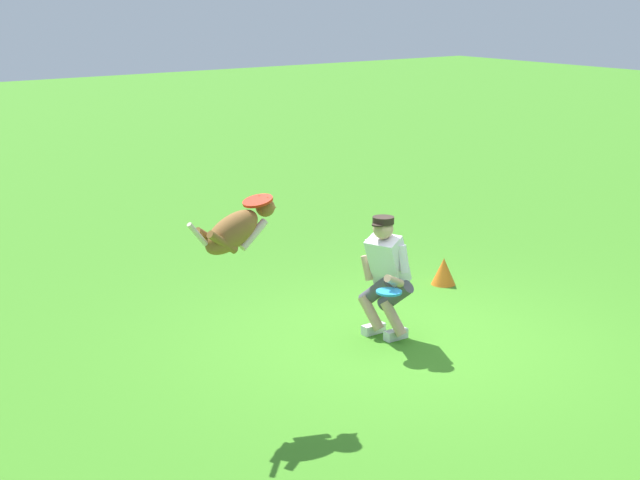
{
  "coord_description": "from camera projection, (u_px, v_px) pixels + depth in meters",
  "views": [
    {
      "loc": [
        6.16,
        6.98,
        3.54
      ],
      "look_at": [
        1.03,
        -0.03,
        1.24
      ],
      "focal_mm": 53.84,
      "sensor_mm": 36.0,
      "label": 1
    }
  ],
  "objects": [
    {
      "name": "person",
      "position": [
        386.0,
        272.0,
        9.84
      ],
      "size": [
        0.54,
        0.67,
        1.29
      ],
      "rotation": [
        0.0,
        0.0,
        0.29
      ],
      "color": "silver",
      "rests_on": "ground_plane"
    },
    {
      "name": "frisbee_flying",
      "position": [
        258.0,
        201.0,
        8.26
      ],
      "size": [
        0.37,
        0.37,
        0.11
      ],
      "primitive_type": "cylinder",
      "rotation": [
        0.12,
        0.21,
        0.62
      ],
      "color": "red"
    },
    {
      "name": "training_cone",
      "position": [
        444.0,
        271.0,
        11.72
      ],
      "size": [
        0.3,
        0.3,
        0.33
      ],
      "primitive_type": "cone",
      "color": "orange",
      "rests_on": "ground_plane"
    },
    {
      "name": "ground_plane",
      "position": [
        402.0,
        341.0,
        9.87
      ],
      "size": [
        60.0,
        60.0,
        0.0
      ],
      "primitive_type": "plane",
      "color": "#3F8522"
    },
    {
      "name": "frisbee_held",
      "position": [
        389.0,
        292.0,
        9.49
      ],
      "size": [
        0.29,
        0.29,
        0.03
      ],
      "primitive_type": "cylinder",
      "rotation": [
        -0.01,
        -0.01,
        0.13
      ],
      "color": "#2893E2",
      "rests_on": "person"
    },
    {
      "name": "dog",
      "position": [
        236.0,
        230.0,
        8.14
      ],
      "size": [
        1.0,
        0.38,
        0.5
      ],
      "rotation": [
        0.0,
        0.0,
        3.32
      ],
      "color": "brown"
    }
  ]
}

